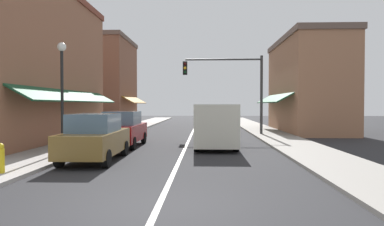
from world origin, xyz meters
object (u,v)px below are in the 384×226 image
street_lamp_left_near (62,79)px  fire_hydrant (0,158)px  traffic_signal_mast_arm (233,80)px  parked_car_nearest_left (95,138)px  parked_car_second_left (123,129)px  van_in_lane (215,124)px

street_lamp_left_near → fire_hydrant: size_ratio=5.37×
traffic_signal_mast_arm → street_lamp_left_near: bearing=-129.6°
parked_car_nearest_left → parked_car_second_left: size_ratio=1.00×
parked_car_nearest_left → traffic_signal_mast_arm: 12.76m
parked_car_second_left → fire_hydrant: parked_car_second_left is taller
parked_car_nearest_left → parked_car_second_left: bearing=89.7°
parked_car_second_left → street_lamp_left_near: street_lamp_left_near is taller
parked_car_nearest_left → van_in_lane: van_in_lane is taller
parked_car_second_left → parked_car_nearest_left: bearing=-89.2°
traffic_signal_mast_arm → street_lamp_left_near: (-7.82, -9.47, -0.60)m
parked_car_nearest_left → traffic_signal_mast_arm: (5.98, 10.90, 2.88)m
parked_car_second_left → van_in_lane: size_ratio=0.79×
fire_hydrant → street_lamp_left_near: bearing=89.9°
street_lamp_left_near → fire_hydrant: 5.02m
parked_car_nearest_left → street_lamp_left_near: 3.26m
parked_car_nearest_left → van_in_lane: (4.58, 4.37, 0.27)m
parked_car_nearest_left → parked_car_second_left: same height
parked_car_second_left → van_in_lane: 4.63m
parked_car_second_left → street_lamp_left_near: (-1.80, -3.04, 2.28)m
street_lamp_left_near → parked_car_nearest_left: bearing=-37.9°
parked_car_nearest_left → fire_hydrant: bearing=-123.7°
parked_car_nearest_left → van_in_lane: bearing=42.9°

